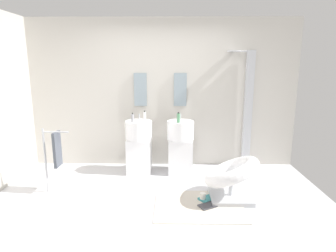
{
  "coord_description": "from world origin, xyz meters",
  "views": [
    {
      "loc": [
        0.21,
        -3.49,
        1.82
      ],
      "look_at": [
        0.15,
        0.55,
        0.95
      ],
      "focal_mm": 30.82,
      "sensor_mm": 36.0,
      "label": 1
    }
  ],
  "objects_px": {
    "magazine_teal": "(209,198)",
    "magazine_charcoal": "(209,205)",
    "pedestal_sink_right": "(180,146)",
    "coffee_mug": "(203,197)",
    "shower_column": "(247,107)",
    "pedestal_sink_left": "(139,145)",
    "lounge_chair": "(231,175)",
    "towel_rack": "(55,151)",
    "soap_bottle_green": "(178,118)",
    "soap_bottle_grey": "(133,118)",
    "soap_bottle_white": "(145,116)"
  },
  "relations": [
    {
      "from": "magazine_teal",
      "to": "magazine_charcoal",
      "type": "height_order",
      "value": "magazine_teal"
    },
    {
      "from": "pedestal_sink_right",
      "to": "coffee_mug",
      "type": "height_order",
      "value": "pedestal_sink_right"
    },
    {
      "from": "shower_column",
      "to": "pedestal_sink_left",
      "type": "bearing_deg",
      "value": -170.05
    },
    {
      "from": "lounge_chair",
      "to": "coffee_mug",
      "type": "relative_size",
      "value": 9.61
    },
    {
      "from": "pedestal_sink_left",
      "to": "towel_rack",
      "type": "relative_size",
      "value": 1.05
    },
    {
      "from": "lounge_chair",
      "to": "soap_bottle_green",
      "type": "xyz_separation_m",
      "value": [
        -0.7,
        0.88,
        0.62
      ]
    },
    {
      "from": "towel_rack",
      "to": "soap_bottle_grey",
      "type": "distance_m",
      "value": 1.29
    },
    {
      "from": "towel_rack",
      "to": "coffee_mug",
      "type": "distance_m",
      "value": 2.15
    },
    {
      "from": "pedestal_sink_right",
      "to": "coffee_mug",
      "type": "relative_size",
      "value": 9.36
    },
    {
      "from": "pedestal_sink_right",
      "to": "lounge_chair",
      "type": "relative_size",
      "value": 0.97
    },
    {
      "from": "pedestal_sink_left",
      "to": "soap_bottle_grey",
      "type": "bearing_deg",
      "value": -139.86
    },
    {
      "from": "shower_column",
      "to": "coffee_mug",
      "type": "relative_size",
      "value": 19.31
    },
    {
      "from": "lounge_chair",
      "to": "soap_bottle_grey",
      "type": "height_order",
      "value": "soap_bottle_grey"
    },
    {
      "from": "magazine_charcoal",
      "to": "pedestal_sink_left",
      "type": "bearing_deg",
      "value": 100.73
    },
    {
      "from": "pedestal_sink_right",
      "to": "soap_bottle_grey",
      "type": "xyz_separation_m",
      "value": [
        -0.79,
        -0.07,
        0.49
      ]
    },
    {
      "from": "shower_column",
      "to": "coffee_mug",
      "type": "xyz_separation_m",
      "value": [
        -0.9,
        -1.4,
        -1.02
      ]
    },
    {
      "from": "soap_bottle_white",
      "to": "magazine_charcoal",
      "type": "bearing_deg",
      "value": -53.5
    },
    {
      "from": "magazine_charcoal",
      "to": "coffee_mug",
      "type": "height_order",
      "value": "coffee_mug"
    },
    {
      "from": "coffee_mug",
      "to": "soap_bottle_grey",
      "type": "bearing_deg",
      "value": 136.73
    },
    {
      "from": "pedestal_sink_right",
      "to": "soap_bottle_grey",
      "type": "bearing_deg",
      "value": -174.65
    },
    {
      "from": "magazine_charcoal",
      "to": "soap_bottle_grey",
      "type": "xyz_separation_m",
      "value": [
        -1.14,
        1.16,
        0.94
      ]
    },
    {
      "from": "pedestal_sink_left",
      "to": "soap_bottle_grey",
      "type": "relative_size",
      "value": 6.7
    },
    {
      "from": "towel_rack",
      "to": "soap_bottle_white",
      "type": "distance_m",
      "value": 1.51
    },
    {
      "from": "soap_bottle_grey",
      "to": "soap_bottle_green",
      "type": "bearing_deg",
      "value": -4.52
    },
    {
      "from": "pedestal_sink_left",
      "to": "lounge_chair",
      "type": "distance_m",
      "value": 1.7
    },
    {
      "from": "soap_bottle_white",
      "to": "soap_bottle_grey",
      "type": "distance_m",
      "value": 0.23
    },
    {
      "from": "pedestal_sink_left",
      "to": "soap_bottle_green",
      "type": "xyz_separation_m",
      "value": [
        0.66,
        -0.13,
        0.5
      ]
    },
    {
      "from": "magazine_teal",
      "to": "soap_bottle_grey",
      "type": "height_order",
      "value": "soap_bottle_grey"
    },
    {
      "from": "magazine_teal",
      "to": "magazine_charcoal",
      "type": "distance_m",
      "value": 0.2
    },
    {
      "from": "towel_rack",
      "to": "soap_bottle_green",
      "type": "relative_size",
      "value": 5.54
    },
    {
      "from": "towel_rack",
      "to": "soap_bottle_white",
      "type": "bearing_deg",
      "value": 36.71
    },
    {
      "from": "magazine_charcoal",
      "to": "coffee_mug",
      "type": "bearing_deg",
      "value": 85.2
    },
    {
      "from": "towel_rack",
      "to": "magazine_charcoal",
      "type": "relative_size",
      "value": 3.37
    },
    {
      "from": "towel_rack",
      "to": "magazine_teal",
      "type": "bearing_deg",
      "value": -5.33
    },
    {
      "from": "coffee_mug",
      "to": "lounge_chair",
      "type": "bearing_deg",
      "value": 9.83
    },
    {
      "from": "magazine_teal",
      "to": "pedestal_sink_right",
      "type": "bearing_deg",
      "value": 74.92
    },
    {
      "from": "soap_bottle_white",
      "to": "towel_rack",
      "type": "bearing_deg",
      "value": -143.29
    },
    {
      "from": "magazine_teal",
      "to": "coffee_mug",
      "type": "relative_size",
      "value": 2.79
    },
    {
      "from": "lounge_chair",
      "to": "towel_rack",
      "type": "height_order",
      "value": "towel_rack"
    },
    {
      "from": "pedestal_sink_left",
      "to": "soap_bottle_grey",
      "type": "height_order",
      "value": "soap_bottle_grey"
    },
    {
      "from": "pedestal_sink_left",
      "to": "pedestal_sink_right",
      "type": "bearing_deg",
      "value": 0.0
    },
    {
      "from": "magazine_charcoal",
      "to": "soap_bottle_green",
      "type": "distance_m",
      "value": 1.5
    },
    {
      "from": "shower_column",
      "to": "soap_bottle_white",
      "type": "distance_m",
      "value": 1.8
    },
    {
      "from": "magazine_teal",
      "to": "soap_bottle_white",
      "type": "xyz_separation_m",
      "value": [
        -0.98,
        1.08,
        0.95
      ]
    },
    {
      "from": "lounge_chair",
      "to": "magazine_charcoal",
      "type": "height_order",
      "value": "lounge_chair"
    },
    {
      "from": "pedestal_sink_right",
      "to": "magazine_teal",
      "type": "distance_m",
      "value": 1.18
    },
    {
      "from": "pedestal_sink_left",
      "to": "towel_rack",
      "type": "distance_m",
      "value": 1.37
    },
    {
      "from": "towel_rack",
      "to": "magazine_charcoal",
      "type": "height_order",
      "value": "towel_rack"
    },
    {
      "from": "lounge_chair",
      "to": "soap_bottle_grey",
      "type": "relative_size",
      "value": 6.88
    },
    {
      "from": "shower_column",
      "to": "towel_rack",
      "type": "relative_size",
      "value": 2.16
    }
  ]
}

